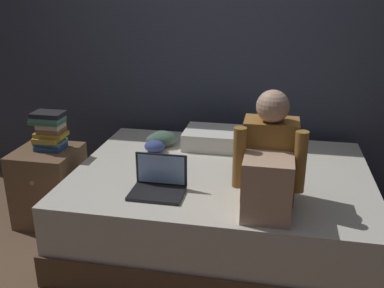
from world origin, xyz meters
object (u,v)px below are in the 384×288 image
pillow (221,139)px  clothes_pile (160,141)px  book_stack (50,130)px  laptop (159,183)px  person_sitting (269,165)px  bed (221,205)px  nightstand (50,185)px

pillow → clothes_pile: bearing=-168.1°
book_stack → clothes_pile: book_stack is taller
laptop → book_stack: (-0.94, 0.44, 0.13)m
clothes_pile → person_sitting: bearing=-43.4°
person_sitting → clothes_pile: 1.17m
laptop → clothes_pile: laptop is taller
bed → pillow: pillow is taller
pillow → clothes_pile: size_ratio=1.93×
clothes_pile → pillow: bearing=11.9°
pillow → book_stack: size_ratio=1.97×
laptop → book_stack: size_ratio=1.13×
laptop → pillow: laptop is taller
nightstand → laptop: laptop is taller
bed → nightstand: bearing=179.4°
nightstand → laptop: size_ratio=1.78×
nightstand → bed: bearing=-0.6°
laptop → bed: bearing=49.9°
nightstand → pillow: 1.34m
bed → person_sitting: bearing=-54.5°
bed → pillow: size_ratio=3.57×
nightstand → book_stack: (0.03, 0.03, 0.43)m
book_stack → clothes_pile: bearing=22.3°
nightstand → laptop: 1.09m
nightstand → clothes_pile: (0.78, 0.34, 0.29)m
person_sitting → laptop: (-0.64, 0.04, -0.20)m
laptop → pillow: bearing=72.6°
book_stack → laptop: bearing=-25.3°
bed → person_sitting: (0.31, -0.44, 0.52)m
nightstand → person_sitting: person_sitting is taller
pillow → book_stack: (-1.20, -0.40, 0.12)m
person_sitting → bed: bearing=125.5°
laptop → pillow: 0.88m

